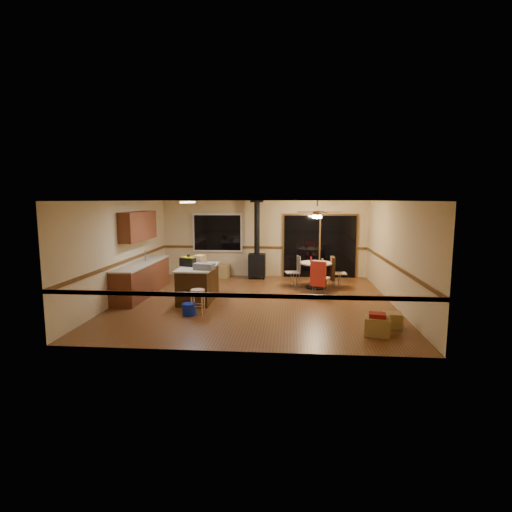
# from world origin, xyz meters

# --- Properties ---
(floor) EXTENTS (7.00, 7.00, 0.00)m
(floor) POSITION_xyz_m (0.00, 0.00, 0.00)
(floor) COLOR brown
(floor) RESTS_ON ground
(ceiling) EXTENTS (7.00, 7.00, 0.00)m
(ceiling) POSITION_xyz_m (0.00, 0.00, 2.60)
(ceiling) COLOR silver
(ceiling) RESTS_ON ground
(wall_back) EXTENTS (7.00, 0.00, 7.00)m
(wall_back) POSITION_xyz_m (0.00, 3.50, 1.30)
(wall_back) COLOR tan
(wall_back) RESTS_ON ground
(wall_front) EXTENTS (7.00, 0.00, 7.00)m
(wall_front) POSITION_xyz_m (0.00, -3.50, 1.30)
(wall_front) COLOR tan
(wall_front) RESTS_ON ground
(wall_left) EXTENTS (0.00, 7.00, 7.00)m
(wall_left) POSITION_xyz_m (-3.50, 0.00, 1.30)
(wall_left) COLOR tan
(wall_left) RESTS_ON ground
(wall_right) EXTENTS (0.00, 7.00, 7.00)m
(wall_right) POSITION_xyz_m (3.50, 0.00, 1.30)
(wall_right) COLOR tan
(wall_right) RESTS_ON ground
(chair_rail) EXTENTS (7.00, 7.00, 0.08)m
(chair_rail) POSITION_xyz_m (0.00, 0.00, 1.00)
(chair_rail) COLOR #583716
(chair_rail) RESTS_ON ground
(window) EXTENTS (1.72, 0.10, 1.32)m
(window) POSITION_xyz_m (-1.60, 3.45, 1.50)
(window) COLOR black
(window) RESTS_ON ground
(sliding_door) EXTENTS (2.52, 0.10, 2.10)m
(sliding_door) POSITION_xyz_m (1.90, 3.45, 1.05)
(sliding_door) COLOR black
(sliding_door) RESTS_ON ground
(lower_cabinets) EXTENTS (0.60, 3.00, 0.86)m
(lower_cabinets) POSITION_xyz_m (-3.20, 0.50, 0.43)
(lower_cabinets) COLOR brown
(lower_cabinets) RESTS_ON ground
(countertop) EXTENTS (0.64, 3.04, 0.04)m
(countertop) POSITION_xyz_m (-3.20, 0.50, 0.88)
(countertop) COLOR #BDB392
(countertop) RESTS_ON lower_cabinets
(upper_cabinets) EXTENTS (0.35, 2.00, 0.80)m
(upper_cabinets) POSITION_xyz_m (-3.33, 0.70, 1.90)
(upper_cabinets) COLOR brown
(upper_cabinets) RESTS_ON ground
(kitchen_island) EXTENTS (0.88, 1.68, 0.90)m
(kitchen_island) POSITION_xyz_m (-1.50, 0.00, 0.45)
(kitchen_island) COLOR #35210D
(kitchen_island) RESTS_ON ground
(wood_stove) EXTENTS (0.55, 0.50, 2.52)m
(wood_stove) POSITION_xyz_m (-0.20, 3.05, 0.73)
(wood_stove) COLOR black
(wood_stove) RESTS_ON ground
(ceiling_fan) EXTENTS (0.24, 0.24, 0.55)m
(ceiling_fan) POSITION_xyz_m (1.68, 1.70, 2.21)
(ceiling_fan) COLOR brown
(ceiling_fan) RESTS_ON ceiling
(fluorescent_strip) EXTENTS (0.10, 1.20, 0.04)m
(fluorescent_strip) POSITION_xyz_m (-1.80, 0.30, 2.56)
(fluorescent_strip) COLOR white
(fluorescent_strip) RESTS_ON ceiling
(toolbox_grey) EXTENTS (0.55, 0.39, 0.15)m
(toolbox_grey) POSITION_xyz_m (-1.24, -0.44, 0.98)
(toolbox_grey) COLOR slate
(toolbox_grey) RESTS_ON kitchen_island
(toolbox_black) EXTENTS (0.44, 0.32, 0.22)m
(toolbox_black) POSITION_xyz_m (-1.76, 0.02, 1.01)
(toolbox_black) COLOR black
(toolbox_black) RESTS_ON kitchen_island
(toolbox_yellow_lid) EXTENTS (0.38, 0.28, 0.03)m
(toolbox_yellow_lid) POSITION_xyz_m (-1.76, 0.02, 1.13)
(toolbox_yellow_lid) COLOR gold
(toolbox_yellow_lid) RESTS_ON toolbox_black
(box_on_island) EXTENTS (0.34, 0.39, 0.22)m
(box_on_island) POSITION_xyz_m (-1.57, 0.55, 1.01)
(box_on_island) COLOR #9E8146
(box_on_island) RESTS_ON kitchen_island
(bottle_dark) EXTENTS (0.11, 0.11, 0.31)m
(bottle_dark) POSITION_xyz_m (-1.75, 0.05, 1.05)
(bottle_dark) COLOR black
(bottle_dark) RESTS_ON kitchen_island
(bottle_pink) EXTENTS (0.09, 0.09, 0.22)m
(bottle_pink) POSITION_xyz_m (-1.41, -0.11, 1.01)
(bottle_pink) COLOR #D84C8C
(bottle_pink) RESTS_ON kitchen_island
(bottle_white) EXTENTS (0.07, 0.07, 0.17)m
(bottle_white) POSITION_xyz_m (-1.67, 0.32, 0.98)
(bottle_white) COLOR white
(bottle_white) RESTS_ON kitchen_island
(bar_stool) EXTENTS (0.38, 0.38, 0.59)m
(bar_stool) POSITION_xyz_m (-1.20, -1.33, 0.30)
(bar_stool) COLOR tan
(bar_stool) RESTS_ON floor
(blue_bucket) EXTENTS (0.35, 0.35, 0.27)m
(blue_bucket) POSITION_xyz_m (-1.40, -1.37, 0.13)
(blue_bucket) COLOR #0B20A2
(blue_bucket) RESTS_ON floor
(dining_table) EXTENTS (0.96, 0.96, 0.78)m
(dining_table) POSITION_xyz_m (1.68, 1.70, 0.53)
(dining_table) COLOR black
(dining_table) RESTS_ON ground
(glass_red) EXTENTS (0.08, 0.08, 0.17)m
(glass_red) POSITION_xyz_m (1.53, 1.80, 0.86)
(glass_red) COLOR #590C14
(glass_red) RESTS_ON dining_table
(glass_cream) EXTENTS (0.06, 0.06, 0.12)m
(glass_cream) POSITION_xyz_m (1.86, 1.65, 0.84)
(glass_cream) COLOR beige
(glass_cream) RESTS_ON dining_table
(chair_left) EXTENTS (0.48, 0.48, 0.51)m
(chair_left) POSITION_xyz_m (1.08, 1.83, 0.59)
(chair_left) COLOR tan
(chair_left) RESTS_ON ground
(chair_near) EXTENTS (0.59, 0.60, 0.70)m
(chair_near) POSITION_xyz_m (1.69, 0.84, 0.60)
(chair_near) COLOR tan
(chair_near) RESTS_ON ground
(chair_right) EXTENTS (0.47, 0.44, 0.70)m
(chair_right) POSITION_xyz_m (2.19, 1.75, 0.60)
(chair_right) COLOR tan
(chair_right) RESTS_ON ground
(box_under_window) EXTENTS (0.59, 0.49, 0.44)m
(box_under_window) POSITION_xyz_m (-1.43, 3.10, 0.22)
(box_under_window) COLOR #9E8146
(box_under_window) RESTS_ON floor
(box_corner_a) EXTENTS (0.54, 0.48, 0.36)m
(box_corner_a) POSITION_xyz_m (2.60, -2.42, 0.18)
(box_corner_a) COLOR #9E8146
(box_corner_a) RESTS_ON floor
(box_corner_b) EXTENTS (0.41, 0.36, 0.31)m
(box_corner_b) POSITION_xyz_m (3.01, -1.92, 0.15)
(box_corner_b) COLOR #9E8146
(box_corner_b) RESTS_ON floor
(box_small_red) EXTENTS (0.36, 0.31, 0.08)m
(box_small_red) POSITION_xyz_m (2.60, -2.42, 0.40)
(box_small_red) COLOR maroon
(box_small_red) RESTS_ON box_corner_a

